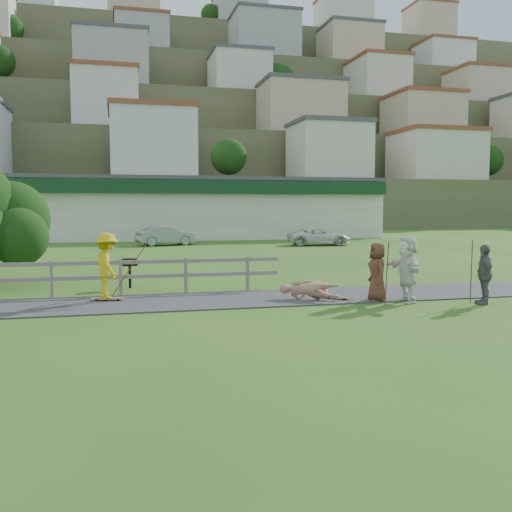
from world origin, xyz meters
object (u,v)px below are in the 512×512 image
object	(u,v)px
skater_fallen	(309,290)
spectator_c	(377,272)
spectator_b	(484,274)
car_silver	(166,236)
car_white	(319,237)
skater_rider	(107,269)
spectator_d	(407,269)
bbq	(130,273)

from	to	relation	value
skater_fallen	spectator_c	size ratio (longest dim) A/B	1.00
skater_fallen	spectator_b	size ratio (longest dim) A/B	1.02
car_silver	car_white	distance (m)	10.64
car_white	skater_rider	bearing A→B (deg)	151.30
skater_rider	spectator_c	size ratio (longest dim) A/B	1.11
spectator_d	car_white	bearing A→B (deg)	167.73
skater_rider	skater_fallen	distance (m)	5.79
skater_rider	spectator_d	world-z (taller)	spectator_d
spectator_c	skater_fallen	bearing A→B (deg)	-99.13
car_silver	spectator_d	bearing A→B (deg)	176.58
skater_fallen	skater_rider	bearing A→B (deg)	107.53
spectator_c	car_silver	distance (m)	25.35
skater_fallen	car_silver	size ratio (longest dim) A/B	0.41
spectator_d	skater_fallen	bearing A→B (deg)	-107.71
car_silver	spectator_c	bearing A→B (deg)	175.09
skater_fallen	car_white	xyz separation A→B (m)	(8.39, 22.06, 0.29)
car_silver	car_white	world-z (taller)	car_silver
skater_fallen	bbq	bearing A→B (deg)	81.61
bbq	spectator_b	bearing A→B (deg)	-38.59
bbq	spectator_c	bearing A→B (deg)	-41.17
spectator_d	bbq	bearing A→B (deg)	-120.38
spectator_d	bbq	distance (m)	8.92
car_white	skater_fallen	bearing A→B (deg)	164.36
skater_fallen	spectator_c	bearing A→B (deg)	-77.67
skater_rider	car_silver	xyz separation A→B (m)	(3.66, 23.31, -0.26)
spectator_b	spectator_c	xyz separation A→B (m)	(-2.66, 1.14, 0.01)
spectator_d	car_silver	bearing A→B (deg)	-167.93
skater_rider	spectator_d	bearing A→B (deg)	-120.47
skater_fallen	car_silver	distance (m)	24.58
skater_fallen	spectator_d	xyz separation A→B (m)	(2.59, -0.92, 0.63)
spectator_c	car_white	size ratio (longest dim) A/B	0.39
skater_fallen	bbq	world-z (taller)	bbq
skater_rider	bbq	bearing A→B (deg)	-30.69
spectator_b	spectator_d	size ratio (longest dim) A/B	0.89
spectator_d	bbq	size ratio (longest dim) A/B	1.91
bbq	spectator_d	bearing A→B (deg)	-40.50
car_white	bbq	xyz separation A→B (m)	(-13.33, -18.23, -0.11)
spectator_c	spectator_d	world-z (taller)	spectator_d
skater_fallen	car_silver	bearing A→B (deg)	34.02
car_white	spectator_c	bearing A→B (deg)	169.08
spectator_b	spectator_d	world-z (taller)	spectator_d
spectator_b	spectator_c	distance (m)	2.89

